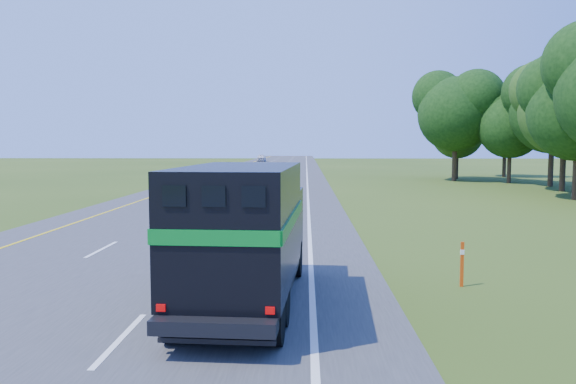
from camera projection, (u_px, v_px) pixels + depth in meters
name	position (u px, v px, depth m)	size (l,w,h in m)	color
road	(245.00, 186.00, 49.54)	(15.00, 260.00, 0.04)	#38383A
lane_markings	(245.00, 186.00, 49.54)	(11.15, 260.00, 0.01)	yellow
horse_truck	(245.00, 231.00, 12.73)	(2.64, 7.38, 3.22)	black
white_suv	(202.00, 176.00, 49.68)	(2.82, 6.11, 1.70)	silver
far_car	(261.00, 158.00, 120.15)	(1.86, 4.62, 1.57)	silver
delineator	(462.00, 263.00, 14.66)	(0.10, 0.05, 1.19)	#DA3F0B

